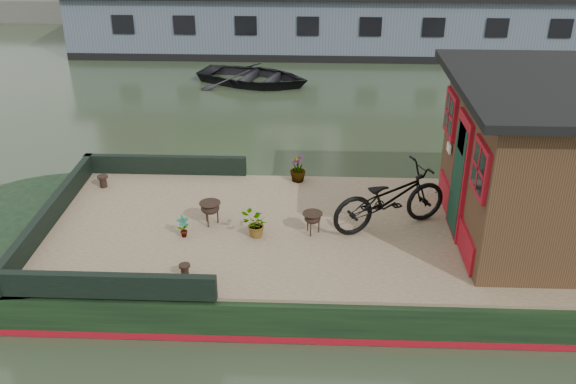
{
  "coord_description": "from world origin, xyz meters",
  "views": [
    {
      "loc": [
        -1.78,
        -8.76,
        5.71
      ],
      "look_at": [
        -2.17,
        0.5,
        1.03
      ],
      "focal_mm": 40.0,
      "sensor_mm": 36.0,
      "label": 1
    }
  ],
  "objects_px": {
    "potted_plant_a": "(183,227)",
    "dinghy": "(254,72)",
    "brazier_rear": "(210,213)",
    "bicycle": "(390,198)",
    "brazier_front": "(312,223)"
  },
  "relations": [
    {
      "from": "potted_plant_a",
      "to": "dinghy",
      "type": "bearing_deg",
      "value": 88.96
    },
    {
      "from": "dinghy",
      "to": "bicycle",
      "type": "bearing_deg",
      "value": -143.99
    },
    {
      "from": "potted_plant_a",
      "to": "brazier_rear",
      "type": "relative_size",
      "value": 0.93
    },
    {
      "from": "potted_plant_a",
      "to": "dinghy",
      "type": "relative_size",
      "value": 0.11
    },
    {
      "from": "potted_plant_a",
      "to": "bicycle",
      "type": "bearing_deg",
      "value": 8.1
    },
    {
      "from": "brazier_front",
      "to": "brazier_rear",
      "type": "distance_m",
      "value": 1.63
    },
    {
      "from": "bicycle",
      "to": "brazier_front",
      "type": "bearing_deg",
      "value": 78.05
    },
    {
      "from": "brazier_rear",
      "to": "dinghy",
      "type": "distance_m",
      "value": 9.57
    },
    {
      "from": "bicycle",
      "to": "brazier_front",
      "type": "relative_size",
      "value": 5.44
    },
    {
      "from": "potted_plant_a",
      "to": "brazier_front",
      "type": "xyz_separation_m",
      "value": [
        1.97,
        0.2,
        0.0
      ]
    },
    {
      "from": "bicycle",
      "to": "brazier_rear",
      "type": "relative_size",
      "value": 5.04
    },
    {
      "from": "potted_plant_a",
      "to": "brazier_front",
      "type": "bearing_deg",
      "value": 5.68
    },
    {
      "from": "brazier_rear",
      "to": "bicycle",
      "type": "bearing_deg",
      "value": 0.6
    },
    {
      "from": "brazier_rear",
      "to": "brazier_front",
      "type": "bearing_deg",
      "value": -7.93
    },
    {
      "from": "bicycle",
      "to": "potted_plant_a",
      "type": "relative_size",
      "value": 5.44
    }
  ]
}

